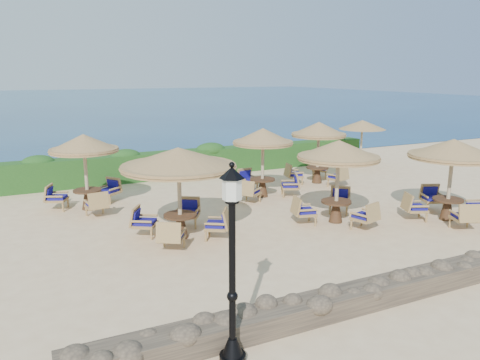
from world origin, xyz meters
TOP-DOWN VIEW (x-y plane):
  - ground at (0.00, 0.00)m, footprint 120.00×120.00m
  - sea at (0.00, 70.00)m, footprint 160.00×160.00m
  - hedge at (0.00, 7.20)m, footprint 18.00×0.90m
  - stone_wall at (0.00, -6.20)m, footprint 15.00×0.65m
  - lamp_post at (-4.80, -6.80)m, footprint 0.44×0.44m
  - extra_parasol at (7.80, 5.20)m, footprint 2.30×2.30m
  - cafe_set_0 at (-3.64, -0.67)m, footprint 3.30×3.30m
  - cafe_set_1 at (1.31, -1.43)m, footprint 2.74×2.74m
  - cafe_set_2 at (4.73, -2.79)m, footprint 2.85×2.85m
  - cafe_set_3 at (-5.64, 3.51)m, footprint 2.75×2.60m
  - cafe_set_4 at (0.70, 2.39)m, footprint 2.76×2.58m
  - cafe_set_5 at (3.95, 3.41)m, footprint 2.64×2.71m

SIDE VIEW (x-z plane):
  - ground at x=0.00m, z-range 0.00..0.00m
  - sea at x=0.00m, z-range 0.00..0.00m
  - stone_wall at x=0.00m, z-range 0.00..0.44m
  - hedge at x=0.00m, z-range 0.00..1.20m
  - lamp_post at x=-4.80m, z-range -0.10..3.21m
  - cafe_set_4 at x=0.70m, z-range 0.45..3.10m
  - cafe_set_5 at x=3.95m, z-range 0.46..3.11m
  - cafe_set_3 at x=-5.64m, z-range 0.46..3.11m
  - cafe_set_2 at x=4.73m, z-range 0.48..3.14m
  - cafe_set_1 at x=1.31m, z-range 0.53..3.19m
  - cafe_set_0 at x=-3.64m, z-range 0.61..3.26m
  - extra_parasol at x=7.80m, z-range 0.97..3.37m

